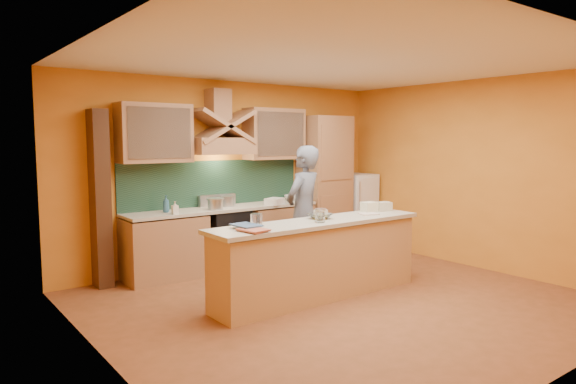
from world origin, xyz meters
TOP-DOWN VIEW (x-y plane):
  - floor at (0.00, 0.00)m, footprint 5.50×5.00m
  - ceiling at (0.00, 0.00)m, footprint 5.50×5.00m
  - wall_back at (0.00, 2.50)m, footprint 5.50×0.02m
  - wall_front at (0.00, -2.50)m, footprint 5.50×0.02m
  - wall_left at (-2.75, 0.00)m, footprint 0.02×5.00m
  - wall_right at (2.75, 0.00)m, footprint 0.02×5.00m
  - base_cabinet_left at (-1.25, 2.20)m, footprint 1.10×0.60m
  - base_cabinet_right at (0.65, 2.20)m, footprint 1.10×0.60m
  - counter_top at (-0.30, 2.20)m, footprint 3.00×0.62m
  - stove at (-0.30, 2.20)m, footprint 0.60×0.58m
  - backsplash at (-0.30, 2.48)m, footprint 3.00×0.03m
  - range_hood at (-0.30, 2.25)m, footprint 0.92×0.50m
  - hood_chimney at (-0.30, 2.35)m, footprint 0.30×0.30m
  - upper_cabinet_left at (-1.30, 2.33)m, footprint 1.00×0.35m
  - upper_cabinet_right at (0.70, 2.33)m, footprint 1.00×0.35m
  - pantry_column at (1.65, 2.20)m, footprint 0.80×0.60m
  - fridge at (2.40, 2.20)m, footprint 0.58×0.60m
  - trim_column_left at (-2.05, 2.35)m, footprint 0.20×0.30m
  - island_body at (-0.10, 0.30)m, footprint 2.80×0.55m
  - island_top at (-0.10, 0.30)m, footprint 2.90×0.62m
  - person at (0.39, 1.20)m, footprint 0.77×0.63m
  - pot_large at (-0.52, 2.09)m, footprint 0.28×0.28m
  - pot_small at (-0.22, 2.27)m, footprint 0.28×0.28m
  - soap_bottle_a at (-1.18, 2.00)m, footprint 0.08×0.09m
  - soap_bottle_b at (-1.21, 2.22)m, footprint 0.09×0.09m
  - bowl_back at (1.06, 2.34)m, footprint 0.26×0.26m
  - dish_rack at (0.47, 2.00)m, footprint 0.34×0.31m
  - book_lower at (-1.26, 0.14)m, footprint 0.28×0.35m
  - book_upper at (-1.22, 0.35)m, footprint 0.26×0.34m
  - jar_large at (-0.93, 0.40)m, footprint 0.15×0.15m
  - jar_small at (-0.18, 0.18)m, footprint 0.15×0.15m
  - kitchen_scale at (0.04, 0.43)m, footprint 0.14×0.14m
  - mixing_bowl at (-0.00, 0.39)m, footprint 0.30×0.30m
  - cloth at (0.74, 0.28)m, footprint 0.28×0.24m
  - grocery_bag_a at (0.94, 0.47)m, footprint 0.21×0.17m
  - grocery_bag_b at (1.15, 0.41)m, footprint 0.23×0.20m

SIDE VIEW (x-z plane):
  - floor at x=0.00m, z-range -0.01..0.01m
  - base_cabinet_left at x=-1.25m, z-range 0.00..0.86m
  - base_cabinet_right at x=0.65m, z-range 0.00..0.86m
  - island_body at x=-0.10m, z-range 0.00..0.88m
  - stove at x=-0.30m, z-range 0.00..0.90m
  - fridge at x=2.40m, z-range 0.00..1.30m
  - counter_top at x=-0.30m, z-range 0.88..0.92m
  - person at x=0.39m, z-range 0.00..1.83m
  - island_top at x=-0.10m, z-range 0.90..0.95m
  - cloth at x=0.74m, z-range 0.94..0.96m
  - bowl_back at x=1.06m, z-range 0.92..1.00m
  - book_lower at x=-1.26m, z-range 0.94..0.97m
  - dish_rack at x=0.47m, z-range 0.92..1.02m
  - pot_small at x=-0.22m, z-range 0.90..1.05m
  - mixing_bowl at x=0.00m, z-range 0.94..1.01m
  - book_upper at x=-1.22m, z-range 0.97..0.99m
  - pot_large at x=-0.52m, z-range 0.90..1.06m
  - kitchen_scale at x=0.04m, z-range 0.95..1.05m
  - grocery_bag_b at x=1.15m, z-range 0.95..1.07m
  - soap_bottle_a at x=-1.18m, z-range 0.92..1.09m
  - jar_small at x=-0.18m, z-range 0.94..1.07m
  - grocery_bag_a at x=0.94m, z-range 0.94..1.07m
  - jar_large at x=-0.93m, z-range 0.95..1.09m
  - soap_bottle_b at x=-1.21m, z-range 0.92..1.15m
  - pantry_column at x=1.65m, z-range 0.00..2.30m
  - trim_column_left at x=-2.05m, z-range 0.00..2.30m
  - backsplash at x=-0.30m, z-range 0.90..1.60m
  - wall_back at x=0.00m, z-range 0.00..2.80m
  - wall_front at x=0.00m, z-range 0.00..2.80m
  - wall_left at x=-2.75m, z-range 0.00..2.80m
  - wall_right at x=2.75m, z-range 0.00..2.80m
  - range_hood at x=-0.30m, z-range 1.70..1.94m
  - upper_cabinet_left at x=-1.30m, z-range 1.60..2.40m
  - upper_cabinet_right at x=0.70m, z-range 1.60..2.40m
  - hood_chimney at x=-0.30m, z-range 2.15..2.65m
  - ceiling at x=0.00m, z-range 2.79..2.80m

